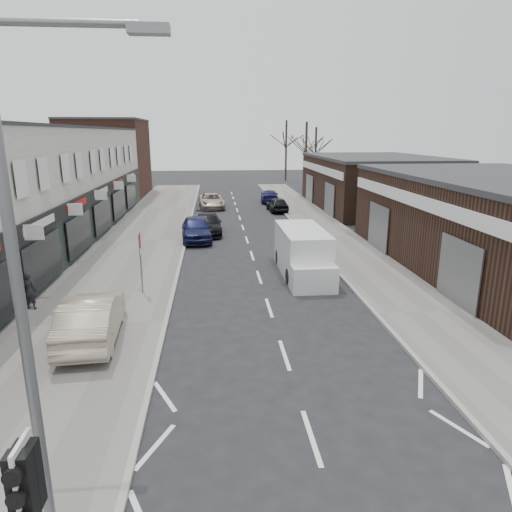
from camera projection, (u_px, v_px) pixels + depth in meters
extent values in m
plane|color=black|center=(334.00, 506.00, 8.45)|extent=(160.00, 160.00, 0.00)
cube|color=slate|center=(141.00, 241.00, 28.98)|extent=(5.50, 64.00, 0.12)
cube|color=slate|center=(334.00, 237.00, 30.10)|extent=(3.50, 64.00, 0.12)
cube|color=silver|center=(5.00, 192.00, 25.06)|extent=(8.00, 41.00, 7.10)
cube|color=#4A2A1F|center=(107.00, 159.00, 49.46)|extent=(8.00, 10.00, 8.00)
cube|color=#322017|center=(511.00, 226.00, 22.44)|extent=(10.00, 18.00, 4.50)
cube|color=#322017|center=(373.00, 184.00, 41.67)|extent=(10.00, 16.00, 4.50)
cube|color=silver|center=(26.00, 481.00, 5.44)|extent=(0.05, 0.55, 1.10)
cube|color=black|center=(22.00, 489.00, 5.32)|extent=(0.28, 0.22, 0.95)
cube|color=black|center=(30.00, 474.00, 5.55)|extent=(0.26, 0.20, 0.90)
cylinder|color=slate|center=(24.00, 329.00, 6.18)|extent=(0.16, 0.16, 8.00)
cylinder|color=slate|center=(61.00, 23.00, 5.28)|extent=(1.80, 0.10, 0.10)
cube|color=slate|center=(149.00, 29.00, 5.38)|extent=(0.50, 0.22, 0.12)
cylinder|color=slate|center=(141.00, 264.00, 19.16)|extent=(0.07, 0.07, 2.50)
cube|color=white|center=(141.00, 250.00, 19.01)|extent=(0.04, 0.45, 0.25)
cube|color=white|center=(302.00, 251.00, 22.31)|extent=(2.05, 4.90, 2.23)
cube|color=white|center=(314.00, 279.00, 19.69)|extent=(1.97, 0.86, 1.17)
cylinder|color=black|center=(289.00, 277.00, 20.78)|extent=(0.23, 0.74, 0.74)
cylinder|color=black|center=(328.00, 275.00, 20.94)|extent=(0.23, 0.74, 0.74)
cylinder|color=black|center=(279.00, 257.00, 24.06)|extent=(0.23, 0.74, 0.74)
cylinder|color=black|center=(312.00, 256.00, 24.23)|extent=(0.23, 0.74, 0.74)
imported|color=#AC9E89|center=(92.00, 318.00, 14.84)|extent=(1.95, 4.73, 1.52)
imported|color=black|center=(29.00, 290.00, 17.45)|extent=(0.61, 0.47, 1.50)
imported|color=#141841|center=(196.00, 229.00, 29.22)|extent=(2.16, 4.68, 1.55)
imported|color=black|center=(208.00, 224.00, 31.25)|extent=(1.97, 4.65, 1.34)
imported|color=#B3A48F|center=(212.00, 201.00, 42.03)|extent=(2.58, 4.94, 1.33)
imported|color=silver|center=(304.00, 233.00, 28.37)|extent=(1.44, 4.12, 1.36)
imported|color=black|center=(277.00, 204.00, 40.10)|extent=(1.71, 3.81, 1.27)
imported|color=#14143E|center=(270.00, 196.00, 45.58)|extent=(2.12, 4.37, 1.22)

